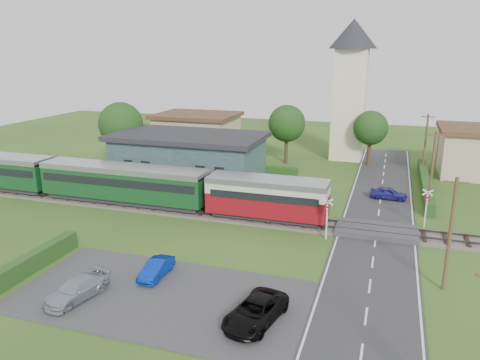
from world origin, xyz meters
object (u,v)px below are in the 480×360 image
(station_building, at_px, (189,158))
(crossing_signal_far, at_px, (427,203))
(house_east, at_px, (478,151))
(car_park_silver, at_px, (77,289))
(house_west, at_px, (197,133))
(car_park_blue, at_px, (156,269))
(crossing_signal_near, at_px, (327,213))
(car_on_road, at_px, (389,193))
(equipment_hut, at_px, (93,174))
(church_tower, at_px, (351,80))
(pedestrian_near, at_px, (248,192))
(pedestrian_far, at_px, (117,179))
(car_park_dark, at_px, (256,311))
(train, at_px, (94,179))

(station_building, xyz_separation_m, crossing_signal_far, (23.60, -6.60, -0.55))
(house_east, distance_m, car_park_silver, 45.91)
(house_west, xyz_separation_m, house_east, (35.00, -1.00, 0.00))
(house_west, xyz_separation_m, car_park_blue, (12.12, -34.94, -2.18))
(crossing_signal_near, xyz_separation_m, crossing_signal_far, (7.20, 4.80, 0.00))
(house_west, height_order, car_park_silver, house_west)
(car_on_road, height_order, car_park_blue, car_on_road)
(station_building, bearing_deg, equipment_hut, -144.08)
(church_tower, height_order, pedestrian_near, church_tower)
(house_west, bearing_deg, crossing_signal_far, -35.77)
(church_tower, xyz_separation_m, house_east, (15.00, -4.00, -7.43))
(church_tower, height_order, pedestrian_far, church_tower)
(car_on_road, bearing_deg, crossing_signal_far, -154.23)
(house_east, distance_m, car_park_dark, 40.11)
(equipment_hut, distance_m, pedestrian_far, 2.48)
(station_building, height_order, crossing_signal_far, station_building)
(crossing_signal_near, bearing_deg, pedestrian_near, 144.32)
(church_tower, relative_size, car_park_blue, 5.43)
(station_building, relative_size, pedestrian_far, 9.33)
(church_tower, xyz_separation_m, pedestrian_far, (-20.60, -22.38, -8.92))
(car_park_silver, bearing_deg, church_tower, 87.69)
(equipment_hut, height_order, house_east, house_east)
(crossing_signal_near, distance_m, pedestrian_far, 22.82)
(equipment_hut, relative_size, car_on_road, 0.75)
(crossing_signal_far, height_order, car_on_road, crossing_signal_far)
(equipment_hut, relative_size, crossing_signal_near, 0.78)
(car_on_road, xyz_separation_m, car_park_blue, (-13.57, -21.24, -0.02))
(station_building, distance_m, car_park_dark, 28.05)
(church_tower, distance_m, house_east, 17.21)
(car_on_road, bearing_deg, house_west, 64.86)
(house_east, bearing_deg, car_park_dark, -112.77)
(car_park_blue, bearing_deg, house_west, 108.76)
(car_park_dark, bearing_deg, pedestrian_far, 148.80)
(crossing_signal_near, bearing_deg, train, 173.77)
(train, bearing_deg, car_park_dark, -36.54)
(car_park_dark, bearing_deg, crossing_signal_near, 92.89)
(crossing_signal_far, bearing_deg, car_park_blue, -138.98)
(station_building, distance_m, house_east, 32.70)
(car_park_blue, xyz_separation_m, pedestrian_far, (-12.72, 15.56, 0.69))
(house_west, bearing_deg, crossing_signal_near, -49.89)
(car_park_silver, bearing_deg, pedestrian_near, 89.68)
(house_west, distance_m, pedestrian_far, 19.45)
(crossing_signal_far, height_order, car_park_silver, crossing_signal_far)
(church_tower, height_order, crossing_signal_near, church_tower)
(car_on_road, height_order, car_park_silver, car_park_silver)
(crossing_signal_near, bearing_deg, pedestrian_far, 164.68)
(equipment_hut, height_order, house_west, house_west)
(church_tower, bearing_deg, train, -128.47)
(crossing_signal_far, distance_m, car_on_road, 7.64)
(train, bearing_deg, crossing_signal_far, 4.68)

